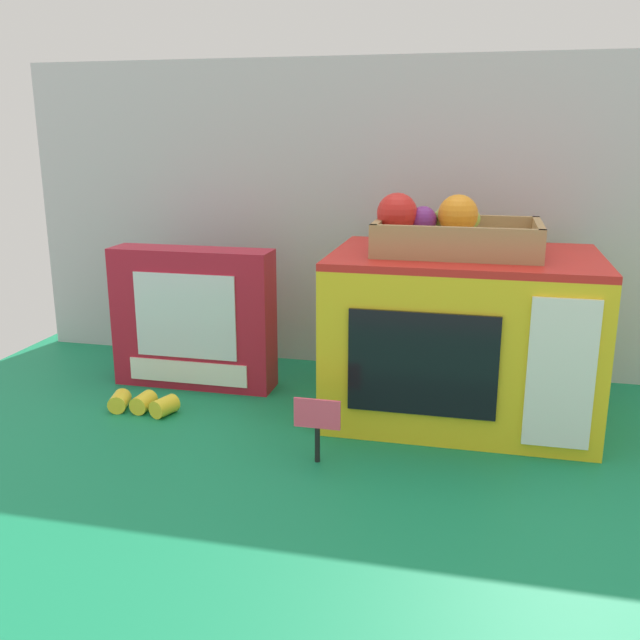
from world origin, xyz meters
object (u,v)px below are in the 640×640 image
(toy_microwave, at_px, (461,336))
(price_sign, at_px, (317,420))
(cookie_set_box, at_px, (193,318))
(loose_toy_banana, at_px, (142,403))
(food_groups_crate, at_px, (449,233))

(toy_microwave, height_order, price_sign, toy_microwave)
(cookie_set_box, bearing_deg, loose_toy_banana, -103.50)
(food_groups_crate, bearing_deg, cookie_set_box, 176.32)
(toy_microwave, distance_m, cookie_set_box, 0.50)
(food_groups_crate, bearing_deg, toy_microwave, -2.46)
(cookie_set_box, xyz_separation_m, loose_toy_banana, (-0.04, -0.15, -0.12))
(toy_microwave, distance_m, food_groups_crate, 0.18)
(price_sign, bearing_deg, toy_microwave, 50.82)
(food_groups_crate, relative_size, cookie_set_box, 0.86)
(price_sign, xyz_separation_m, loose_toy_banana, (-0.34, 0.12, -0.05))
(cookie_set_box, bearing_deg, toy_microwave, -3.61)
(food_groups_crate, height_order, price_sign, food_groups_crate)
(food_groups_crate, distance_m, cookie_set_box, 0.51)
(toy_microwave, height_order, loose_toy_banana, toy_microwave)
(toy_microwave, xyz_separation_m, cookie_set_box, (-0.50, 0.03, -0.01))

